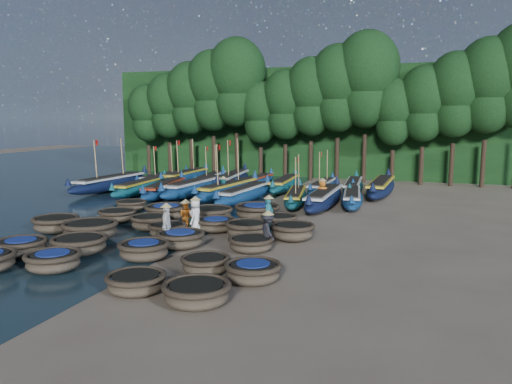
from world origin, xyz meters
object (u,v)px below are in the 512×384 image
(long_boat_2, at_px, (165,189))
(long_boat_11, at_px, (211,179))
(coracle_19, at_px, (293,231))
(long_boat_6, at_px, (296,197))
(fisherman_2, at_px, (186,215))
(fisherman_3, at_px, (268,231))
(coracle_13, at_px, (180,239))
(long_boat_7, at_px, (324,198))
(coracle_14, at_px, (251,244))
(long_boat_9, at_px, (164,179))
(coracle_4, at_px, (197,293))
(coracle_6, at_px, (79,244))
(coracle_15, at_px, (117,215))
(long_boat_0, at_px, (111,183))
(coracle_16, at_px, (150,222))
(long_boat_13, at_px, (255,182))
(coracle_23, at_px, (257,211))
(coracle_24, at_px, (279,221))
(fisherman_5, at_px, (223,188))
(coracle_2, at_px, (53,261))
(fisherman_1, at_px, (269,212))
(long_boat_5, at_px, (245,194))
(coracle_8, at_px, (205,264))
(long_boat_17, at_px, (381,187))
(coracle_18, at_px, (247,229))
(long_boat_10, at_px, (186,177))
(coracle_10, at_px, (56,224))
(fisherman_0, at_px, (196,215))
(coracle_11, at_px, (90,229))
(coracle_20, at_px, (131,205))
(coracle_5, at_px, (21,246))
(long_boat_3, at_px, (196,187))
(coracle_9, at_px, (253,272))
(long_boat_1, at_px, (141,187))
(long_boat_8, at_px, (352,198))
(coracle_7, at_px, (144,250))
(coracle_22, at_px, (211,214))
(long_boat_12, at_px, (232,179))
(long_boat_15, at_px, (322,187))
(fisherman_6, at_px, (322,192))
(coracle_12, at_px, (167,230))
(fisherman_4, at_px, (167,224))
(long_boat_14, at_px, (285,184))

(long_boat_2, xyz_separation_m, long_boat_11, (0.62, 6.50, -0.05))
(coracle_19, height_order, long_boat_6, long_boat_6)
(fisherman_2, bearing_deg, fisherman_3, 169.51)
(coracle_13, distance_m, long_boat_7, 12.15)
(coracle_14, distance_m, long_boat_9, 21.75)
(coracle_4, xyz_separation_m, coracle_6, (-6.87, 3.57, 0.01))
(coracle_15, distance_m, long_boat_0, 11.88)
(coracle_16, bearing_deg, long_boat_13, 89.36)
(coracle_23, relative_size, long_boat_6, 0.38)
(coracle_24, height_order, fisherman_5, fisherman_5)
(coracle_2, xyz_separation_m, fisherman_1, (5.39, 8.51, 0.53))
(long_boat_5, bearing_deg, fisherman_5, 174.20)
(coracle_8, xyz_separation_m, long_boat_17, (4.31, 20.27, 0.23))
(long_boat_6, relative_size, fisherman_1, 3.84)
(coracle_2, relative_size, coracle_18, 0.99)
(coracle_4, bearing_deg, long_boat_10, 117.27)
(coracle_10, bearing_deg, fisherman_0, 16.92)
(coracle_11, height_order, long_boat_9, long_boat_9)
(coracle_20, xyz_separation_m, fisherman_5, (3.60, 5.46, 0.43))
(coracle_15, xyz_separation_m, long_boat_11, (-1.26, 14.93, 0.13))
(long_boat_10, relative_size, long_boat_11, 1.14)
(long_boat_0, bearing_deg, long_boat_7, -2.21)
(fisherman_2, bearing_deg, coracle_6, 78.85)
(coracle_13, relative_size, coracle_23, 0.76)
(coracle_5, distance_m, long_boat_17, 23.83)
(coracle_2, height_order, long_boat_9, long_boat_9)
(long_boat_7, bearing_deg, coracle_14, -93.83)
(coracle_19, bearing_deg, long_boat_9, 134.85)
(long_boat_3, bearing_deg, coracle_9, -55.10)
(long_boat_1, height_order, long_boat_8, long_boat_1)
(coracle_19, distance_m, long_boat_17, 14.86)
(long_boat_3, bearing_deg, coracle_6, -77.95)
(long_boat_0, bearing_deg, coracle_4, -45.87)
(coracle_5, relative_size, long_boat_11, 0.28)
(coracle_4, xyz_separation_m, coracle_7, (-3.96, 3.65, 0.01))
(long_boat_5, bearing_deg, coracle_5, -100.24)
(coracle_10, bearing_deg, long_boat_5, 63.79)
(coracle_22, bearing_deg, coracle_23, 32.71)
(coracle_20, distance_m, long_boat_17, 17.17)
(coracle_18, bearing_deg, coracle_22, 137.03)
(coracle_24, xyz_separation_m, long_boat_12, (-7.73, 13.38, 0.22))
(coracle_6, distance_m, coracle_15, 6.24)
(long_boat_15, bearing_deg, long_boat_13, 173.30)
(coracle_7, height_order, coracle_14, coracle_7)
(coracle_18, bearing_deg, long_boat_5, 110.63)
(coracle_9, height_order, fisherman_6, fisherman_6)
(coracle_6, bearing_deg, long_boat_11, 99.41)
(coracle_12, bearing_deg, fisherman_4, -62.20)
(long_boat_9, bearing_deg, fisherman_0, -52.57)
(long_boat_14, distance_m, long_boat_17, 7.03)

